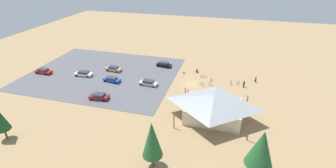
# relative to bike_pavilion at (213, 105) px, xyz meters

# --- Properties ---
(ground) EXTENTS (160.00, 160.00, 0.00)m
(ground) POSITION_rel_bike_pavilion_xyz_m (6.47, -13.31, -2.98)
(ground) COLOR #9E7F56
(ground) RESTS_ON ground
(parking_lot_asphalt) EXTENTS (39.86, 31.82, 0.05)m
(parking_lot_asphalt) POSITION_rel_bike_pavilion_xyz_m (31.41, -13.19, -2.95)
(parking_lot_asphalt) COLOR #56565B
(parking_lot_asphalt) RESTS_ON ground
(bike_pavilion) EXTENTS (13.61, 10.79, 5.23)m
(bike_pavilion) POSITION_rel_bike_pavilion_xyz_m (0.00, 0.00, 0.00)
(bike_pavilion) COLOR beige
(bike_pavilion) RESTS_ON ground
(trash_bin) EXTENTS (0.60, 0.60, 0.90)m
(trash_bin) POSITION_rel_bike_pavilion_xyz_m (6.27, -20.47, -2.53)
(trash_bin) COLOR brown
(trash_bin) RESTS_ON ground
(lot_sign) EXTENTS (0.56, 0.08, 2.20)m
(lot_sign) POSITION_rel_bike_pavilion_xyz_m (8.95, -15.30, -1.57)
(lot_sign) COLOR #99999E
(lot_sign) RESTS_ON ground
(pine_center) EXTENTS (3.06, 3.06, 8.19)m
(pine_center) POSITION_rel_bike_pavilion_xyz_m (7.41, 15.03, 2.23)
(pine_center) COLOR brown
(pine_center) RESTS_ON ground
(pine_west) EXTENTS (3.84, 3.84, 8.34)m
(pine_west) POSITION_rel_bike_pavilion_xyz_m (-7.50, 13.09, 2.49)
(pine_west) COLOR brown
(pine_west) RESTS_ON ground
(bicycle_red_yard_left) EXTENTS (1.66, 0.52, 0.80)m
(bicycle_red_yard_left) POSITION_rel_bike_pavilion_xyz_m (-1.87, -10.19, -2.62)
(bicycle_red_yard_left) COLOR black
(bicycle_red_yard_left) RESTS_ON ground
(bicycle_purple_mid_cluster) EXTENTS (1.74, 0.48, 0.77)m
(bicycle_purple_mid_cluster) POSITION_rel_bike_pavilion_xyz_m (4.06, -17.63, -2.62)
(bicycle_purple_mid_cluster) COLOR black
(bicycle_purple_mid_cluster) RESTS_ON ground
(bicycle_teal_edge_south) EXTENTS (1.44, 1.15, 0.85)m
(bicycle_teal_edge_south) POSITION_rel_bike_pavilion_xyz_m (3.80, -13.10, -2.58)
(bicycle_teal_edge_south) COLOR black
(bicycle_teal_edge_south) RESTS_ON ground
(bicycle_green_lone_east) EXTENTS (1.15, 1.41, 0.81)m
(bicycle_green_lone_east) POSITION_rel_bike_pavilion_xyz_m (3.04, -9.48, -2.61)
(bicycle_green_lone_east) COLOR black
(bicycle_green_lone_east) RESTS_ON ground
(bicycle_yellow_yard_center) EXTENTS (0.48, 1.65, 0.81)m
(bicycle_yellow_yard_center) POSITION_rel_bike_pavilion_xyz_m (1.86, -16.09, -2.61)
(bicycle_yellow_yard_center) COLOR black
(bicycle_yellow_yard_center) RESTS_ON ground
(bicycle_black_near_sign) EXTENTS (1.64, 0.65, 0.84)m
(bicycle_black_near_sign) POSITION_rel_bike_pavilion_xyz_m (6.03, -8.55, -2.61)
(bicycle_black_near_sign) COLOR black
(bicycle_black_near_sign) RESTS_ON ground
(bicycle_silver_yard_front) EXTENTS (1.50, 1.10, 0.87)m
(bicycle_silver_yard_front) POSITION_rel_bike_pavilion_xyz_m (1.68, -13.19, -2.58)
(bicycle_silver_yard_front) COLOR black
(bicycle_silver_yard_front) RESTS_ON ground
(bicycle_orange_back_row) EXTENTS (0.50, 1.68, 0.91)m
(bicycle_orange_back_row) POSITION_rel_bike_pavilion_xyz_m (-3.19, -15.74, -2.59)
(bicycle_orange_back_row) COLOR black
(bicycle_orange_back_row) RESTS_ON ground
(bicycle_white_near_porch) EXTENTS (0.84, 1.49, 0.84)m
(bicycle_white_near_porch) POSITION_rel_bike_pavilion_xyz_m (-4.82, -16.25, -2.61)
(bicycle_white_near_porch) COLOR black
(bicycle_white_near_porch) RESTS_ON ground
(bicycle_blue_edge_north) EXTENTS (1.63, 0.67, 0.79)m
(bicycle_blue_edge_north) POSITION_rel_bike_pavilion_xyz_m (3.99, -7.69, -2.60)
(bicycle_blue_edge_north) COLOR black
(bicycle_blue_edge_north) RESTS_ON ground
(car_blue_inner_stall) EXTENTS (4.60, 2.22, 1.26)m
(car_blue_inner_stall) POSITION_rel_bike_pavilion_xyz_m (26.54, -9.06, -2.29)
(car_blue_inner_stall) COLOR #1E42B2
(car_blue_inner_stall) RESTS_ON parking_lot_asphalt
(car_red_front_row) EXTENTS (4.67, 1.80, 1.45)m
(car_red_front_row) POSITION_rel_bike_pavilion_xyz_m (47.09, -8.66, -2.22)
(car_red_front_row) COLOR red
(car_red_front_row) RESTS_ON parking_lot_asphalt
(car_white_back_corner) EXTENTS (4.85, 2.20, 1.34)m
(car_white_back_corner) POSITION_rel_bike_pavilion_xyz_m (35.58, -10.24, -2.26)
(car_white_back_corner) COLOR white
(car_white_back_corner) RESTS_ON parking_lot_asphalt
(car_silver_end_stall) EXTENTS (4.76, 2.12, 1.35)m
(car_silver_end_stall) POSITION_rel_bike_pavilion_xyz_m (16.87, -9.75, -2.26)
(car_silver_end_stall) COLOR #BCBCC1
(car_silver_end_stall) RESTS_ON parking_lot_asphalt
(car_tan_far_end) EXTENTS (4.51, 2.16, 1.41)m
(car_tan_far_end) POSITION_rel_bike_pavilion_xyz_m (29.18, -15.27, -2.23)
(car_tan_far_end) COLOR tan
(car_tan_far_end) RESTS_ON parking_lot_asphalt
(car_maroon_second_row) EXTENTS (4.47, 2.31, 1.40)m
(car_maroon_second_row) POSITION_rel_bike_pavilion_xyz_m (25.31, -0.43, -2.23)
(car_maroon_second_row) COLOR maroon
(car_maroon_second_row) RESTS_ON parking_lot_asphalt
(car_black_aisle_side) EXTENTS (4.51, 2.30, 1.45)m
(car_black_aisle_side) POSITION_rel_bike_pavilion_xyz_m (16.28, -21.89, -2.22)
(car_black_aisle_side) COLOR black
(car_black_aisle_side) RESTS_ON parking_lot_asphalt
(visitor_by_pavilion) EXTENTS (0.39, 0.40, 1.61)m
(visitor_by_pavilion) POSITION_rel_bike_pavilion_xyz_m (-9.18, -18.71, -2.14)
(visitor_by_pavilion) COLOR #2D3347
(visitor_by_pavilion) RESTS_ON ground
(visitor_crossing_yard) EXTENTS (0.38, 0.40, 1.83)m
(visitor_crossing_yard) POSITION_rel_bike_pavilion_xyz_m (-6.20, -14.93, -2.02)
(visitor_crossing_yard) COLOR #2D3347
(visitor_crossing_yard) RESTS_ON ground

